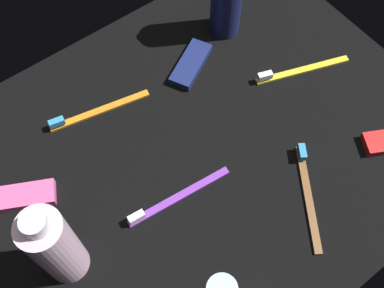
{
  "coord_description": "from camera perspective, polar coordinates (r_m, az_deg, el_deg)",
  "views": [
    {
      "loc": [
        -21.42,
        -28.63,
        69.63
      ],
      "look_at": [
        0.0,
        0.0,
        3.0
      ],
      "focal_mm": 44.18,
      "sensor_mm": 36.0,
      "label": 1
    }
  ],
  "objects": [
    {
      "name": "toothbrush_orange",
      "position": [
        0.83,
        -11.79,
        3.85
      ],
      "size": [
        17.85,
        4.93,
        2.1
      ],
      "color": "orange",
      "rests_on": "ground_plane"
    },
    {
      "name": "snack_bar_pink",
      "position": [
        0.79,
        -19.88,
        -5.99
      ],
      "size": [
        11.08,
        8.3,
        1.5
      ],
      "primitive_type": "cube",
      "rotation": [
        0.0,
        0.0,
        -0.47
      ],
      "color": "#E55999",
      "rests_on": "ground_plane"
    },
    {
      "name": "bodywash_bottle",
      "position": [
        0.66,
        -16.25,
        -11.79
      ],
      "size": [
        6.03,
        6.03,
        18.77
      ],
      "color": "silver",
      "rests_on": "ground_plane"
    },
    {
      "name": "toothbrush_brown",
      "position": [
        0.77,
        13.79,
        -5.45
      ],
      "size": [
        10.99,
        15.64,
        2.1
      ],
      "color": "brown",
      "rests_on": "ground_plane"
    },
    {
      "name": "toothbrush_yellow",
      "position": [
        0.89,
        12.58,
        8.69
      ],
      "size": [
        17.37,
        7.12,
        2.1
      ],
      "color": "yellow",
      "rests_on": "ground_plane"
    },
    {
      "name": "snack_bar_navy",
      "position": [
        0.87,
        -0.14,
        9.61
      ],
      "size": [
        11.05,
        8.45,
        1.5
      ],
      "primitive_type": "cube",
      "rotation": [
        0.0,
        0.0,
        0.49
      ],
      "color": "navy",
      "rests_on": "ground_plane"
    },
    {
      "name": "toothbrush_purple",
      "position": [
        0.74,
        -2.29,
        -6.64
      ],
      "size": [
        18.03,
        3.05,
        2.1
      ],
      "color": "purple",
      "rests_on": "ground_plane"
    },
    {
      "name": "ground_plane",
      "position": [
        0.79,
        -0.0,
        -1.24
      ],
      "size": [
        84.0,
        64.0,
        1.2
      ],
      "primitive_type": "cube",
      "color": "black"
    }
  ]
}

